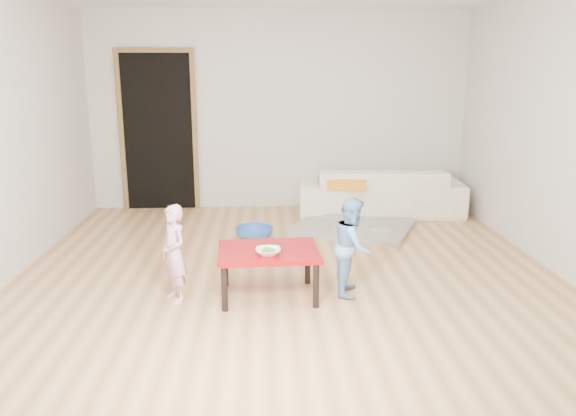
{
  "coord_description": "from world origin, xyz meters",
  "views": [
    {
      "loc": [
        -0.21,
        -5.04,
        1.87
      ],
      "look_at": [
        0.0,
        -0.2,
        0.65
      ],
      "focal_mm": 35.0,
      "sensor_mm": 36.0,
      "label": 1
    }
  ],
  "objects": [
    {
      "name": "back_wall",
      "position": [
        0.0,
        2.5,
        1.3
      ],
      "size": [
        5.0,
        0.02,
        2.6
      ],
      "primitive_type": "cube",
      "color": "beige",
      "rests_on": "floor"
    },
    {
      "name": "child_blue",
      "position": [
        0.53,
        -0.6,
        0.42
      ],
      "size": [
        0.39,
        0.46,
        0.83
      ],
      "primitive_type": "imported",
      "rotation": [
        0.0,
        0.0,
        1.35
      ],
      "color": "#599FD0",
      "rests_on": "floor"
    },
    {
      "name": "child_pink",
      "position": [
        -0.95,
        -0.7,
        0.4
      ],
      "size": [
        0.33,
        0.35,
        0.81
      ],
      "primitive_type": "imported",
      "rotation": [
        0.0,
        0.0,
        -0.94
      ],
      "color": "pink",
      "rests_on": "floor"
    },
    {
      "name": "sofa",
      "position": [
        1.3,
        2.05,
        0.31
      ],
      "size": [
        2.15,
        0.96,
        0.61
      ],
      "primitive_type": "imported",
      "rotation": [
        0.0,
        0.0,
        3.07
      ],
      "color": "white",
      "rests_on": "floor"
    },
    {
      "name": "right_wall",
      "position": [
        2.5,
        0.0,
        1.3
      ],
      "size": [
        0.02,
        5.0,
        2.6
      ],
      "primitive_type": "cube",
      "color": "beige",
      "rests_on": "floor"
    },
    {
      "name": "left_wall",
      "position": [
        -2.5,
        0.0,
        1.3
      ],
      "size": [
        0.02,
        5.0,
        2.6
      ],
      "primitive_type": "cube",
      "color": "beige",
      "rests_on": "floor"
    },
    {
      "name": "cushion",
      "position": [
        0.84,
        1.82,
        0.47
      ],
      "size": [
        0.56,
        0.53,
        0.13
      ],
      "primitive_type": "cube",
      "rotation": [
        0.0,
        0.0,
        -0.25
      ],
      "color": "orange",
      "rests_on": "sofa"
    },
    {
      "name": "blanket",
      "position": [
        0.86,
        1.32,
        0.03
      ],
      "size": [
        1.6,
        1.49,
        0.06
      ],
      "primitive_type": null,
      "rotation": [
        0.0,
        0.0,
        -0.43
      ],
      "color": "#9F998C",
      "rests_on": "floor"
    },
    {
      "name": "doorway",
      "position": [
        -1.6,
        2.48,
        1.02
      ],
      "size": [
        1.02,
        0.08,
        2.11
      ],
      "primitive_type": null,
      "color": "brown",
      "rests_on": "back_wall"
    },
    {
      "name": "bowl",
      "position": [
        -0.18,
        -0.78,
        0.44
      ],
      "size": [
        0.2,
        0.2,
        0.05
      ],
      "primitive_type": "imported",
      "color": "white",
      "rests_on": "red_table"
    },
    {
      "name": "broccoli",
      "position": [
        -0.18,
        -0.78,
        0.44
      ],
      "size": [
        0.12,
        0.12,
        0.06
      ],
      "primitive_type": null,
      "color": "#2D5919",
      "rests_on": "red_table"
    },
    {
      "name": "basin",
      "position": [
        -0.33,
        0.98,
        0.07
      ],
      "size": [
        0.42,
        0.42,
        0.13
      ],
      "primitive_type": "imported",
      "color": "#2B57A5",
      "rests_on": "floor"
    },
    {
      "name": "red_table",
      "position": [
        -0.18,
        -0.65,
        0.21
      ],
      "size": [
        0.85,
        0.66,
        0.41
      ],
      "primitive_type": null,
      "rotation": [
        0.0,
        0.0,
        0.05
      ],
      "color": "maroon",
      "rests_on": "floor"
    },
    {
      "name": "floor",
      "position": [
        0.0,
        0.0,
        0.0
      ],
      "size": [
        5.0,
        5.0,
        0.01
      ],
      "primitive_type": "cube",
      "color": "#A57546",
      "rests_on": "ground"
    }
  ]
}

